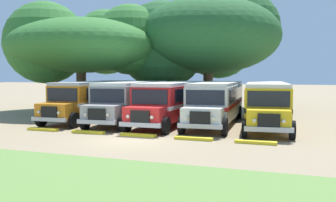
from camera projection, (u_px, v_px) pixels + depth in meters
ground_plane at (129, 140)px, 18.81m from camera, size 220.00×220.00×0.00m
parked_bus_slot_0 at (95, 98)px, 27.78m from camera, size 3.01×10.88×2.82m
parked_bus_slot_1 at (132, 99)px, 26.58m from camera, size 3.39×10.95×2.82m
parked_bus_slot_2 at (172, 100)px, 25.32m from camera, size 2.88×10.86×2.82m
parked_bus_slot_3 at (217, 101)px, 24.85m from camera, size 3.20×10.91×2.82m
parked_bus_slot_4 at (266, 102)px, 23.78m from camera, size 3.67×10.99×2.82m
curb_wheelstop_0 at (43, 129)px, 21.95m from camera, size 2.00×0.36×0.15m
curb_wheelstop_1 at (88, 132)px, 20.91m from camera, size 2.00×0.36×0.15m
curb_wheelstop_2 at (138, 135)px, 19.87m from camera, size 2.00×0.36×0.15m
curb_wheelstop_3 at (194, 139)px, 18.82m from camera, size 2.00×0.36×0.15m
curb_wheelstop_4 at (256, 142)px, 17.78m from camera, size 2.00×0.36×0.15m
broad_shade_tree at (204, 38)px, 35.18m from camera, size 14.94×15.43×10.91m
secondary_tree at (84, 44)px, 33.53m from camera, size 14.18×13.76×9.85m
utility_pole at (56, 70)px, 32.30m from camera, size 1.80×0.20×7.01m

